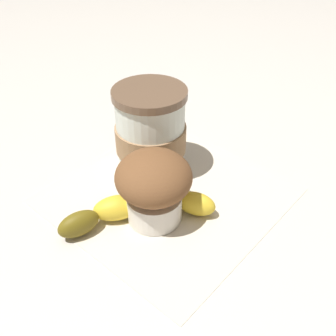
{
  "coord_description": "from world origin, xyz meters",
  "views": [
    {
      "loc": [
        0.28,
        -0.27,
        0.34
      ],
      "look_at": [
        0.0,
        0.0,
        0.05
      ],
      "focal_mm": 42.0,
      "sensor_mm": 36.0,
      "label": 1
    }
  ],
  "objects": [
    {
      "name": "paper_napkin",
      "position": [
        0.0,
        0.0,
        0.0
      ],
      "size": [
        0.28,
        0.28,
        0.0
      ],
      "primitive_type": "cube",
      "rotation": [
        0.0,
        0.0,
        0.07
      ],
      "color": "beige",
      "rests_on": "ground_plane"
    },
    {
      "name": "ground_plane",
      "position": [
        0.0,
        0.0,
        0.0
      ],
      "size": [
        3.0,
        3.0,
        0.0
      ],
      "primitive_type": "plane",
      "color": "beige"
    },
    {
      "name": "coffee_cup",
      "position": [
        -0.06,
        0.02,
        0.06
      ],
      "size": [
        0.1,
        0.1,
        0.12
      ],
      "color": "silver",
      "rests_on": "paper_napkin"
    },
    {
      "name": "banana",
      "position": [
        0.0,
        -0.05,
        0.02
      ],
      "size": [
        0.12,
        0.18,
        0.03
      ],
      "color": "gold",
      "rests_on": "paper_napkin"
    },
    {
      "name": "muffin",
      "position": [
        0.02,
        -0.04,
        0.05
      ],
      "size": [
        0.09,
        0.09,
        0.09
      ],
      "color": "white",
      "rests_on": "paper_napkin"
    }
  ]
}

